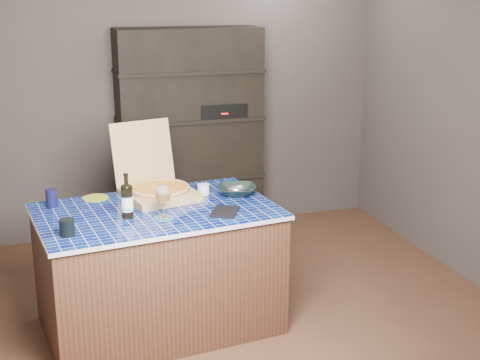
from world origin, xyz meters
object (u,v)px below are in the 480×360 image
object	(u,v)px
kitchen_island	(158,269)
mead_bottle	(127,200)
wine_glass	(163,196)
dvd_case	(225,212)
bowl	(237,190)
pizza_box	(158,188)

from	to	relation	value
kitchen_island	mead_bottle	size ratio (longest dim) A/B	5.62
kitchen_island	wine_glass	world-z (taller)	wine_glass
kitchen_island	wine_glass	distance (m)	0.57
kitchen_island	dvd_case	distance (m)	0.59
wine_glass	bowl	size ratio (longest dim) A/B	0.80
dvd_case	bowl	size ratio (longest dim) A/B	0.83
mead_bottle	bowl	world-z (taller)	mead_bottle
pizza_box	mead_bottle	world-z (taller)	pizza_box
pizza_box	dvd_case	size ratio (longest dim) A/B	2.90
wine_glass	dvd_case	bearing A→B (deg)	-2.18
kitchen_island	bowl	xyz separation A→B (m)	(0.57, 0.14, 0.43)
pizza_box	bowl	distance (m)	0.52
kitchen_island	pizza_box	distance (m)	0.53
wine_glass	bowl	xyz separation A→B (m)	(0.56, 0.32, -0.11)
mead_bottle	kitchen_island	bearing A→B (deg)	27.88
mead_bottle	dvd_case	xyz separation A→B (m)	(0.58, -0.09, -0.10)
mead_bottle	wine_glass	world-z (taller)	mead_bottle
bowl	wine_glass	bearing A→B (deg)	-150.35
mead_bottle	bowl	xyz separation A→B (m)	(0.76, 0.24, -0.08)
wine_glass	bowl	bearing A→B (deg)	29.65
wine_glass	dvd_case	size ratio (longest dim) A/B	0.97
kitchen_island	wine_glass	xyz separation A→B (m)	(0.01, -0.18, 0.54)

